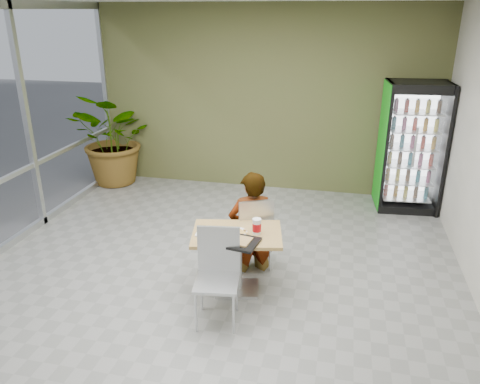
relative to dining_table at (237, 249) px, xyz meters
name	(u,v)px	position (x,y,z in m)	size (l,w,h in m)	color
ground	(210,288)	(-0.33, -0.03, -0.54)	(7.00, 7.00, 0.00)	gray
room_envelope	(206,159)	(-0.33, -0.03, 1.06)	(6.00, 7.00, 3.20)	silver
dining_table	(237,249)	(0.00, 0.00, 0.00)	(1.11, 0.87, 0.75)	tan
chair_far	(254,228)	(0.10, 0.51, 0.04)	(0.58, 0.58, 0.98)	#BBBDC0
chair_near	(218,267)	(-0.08, -0.52, 0.05)	(0.50, 0.51, 1.00)	#BBBDC0
seated_woman	(251,232)	(0.05, 0.55, -0.04)	(0.58, 0.38, 1.58)	black
pizza_plate	(237,231)	(0.00, 0.00, 0.23)	(0.33, 0.27, 0.03)	white
soda_cup	(257,227)	(0.22, 0.03, 0.30)	(0.10, 0.10, 0.18)	white
napkin_stack	(203,233)	(-0.36, -0.12, 0.22)	(0.15, 0.15, 0.02)	white
cafeteria_tray	(235,242)	(0.04, -0.25, 0.23)	(0.49, 0.35, 0.03)	black
beverage_fridge	(411,147)	(2.15, 3.04, 0.49)	(1.00, 0.80, 2.06)	black
potted_plant	(116,139)	(-2.99, 3.06, 0.32)	(1.55, 1.34, 1.72)	#3A6E2C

